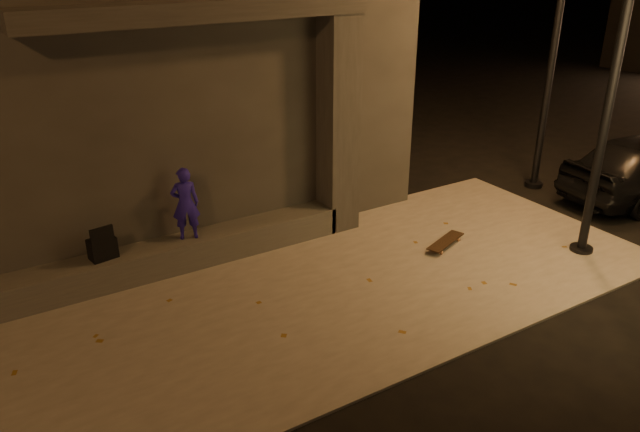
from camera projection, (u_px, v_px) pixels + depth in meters
ground at (390, 374)px, 7.30m from camera, size 120.00×120.00×0.00m
sidewalk at (304, 297)px, 8.85m from camera, size 11.00×4.40×0.04m
building at (122, 69)px, 10.81m from camera, size 9.00×5.10×5.22m
ledge at (159, 258)px, 9.39m from camera, size 6.00×0.55×0.45m
column at (338, 126)px, 10.29m from camera, size 0.55×0.55×3.60m
canopy at (203, 10)px, 8.48m from camera, size 5.00×0.70×0.28m
skateboarder at (185, 203)px, 9.30m from camera, size 0.47×0.37×1.13m
backpack at (102, 247)px, 8.85m from camera, size 0.40×0.30×0.52m
skateboard at (445, 242)px, 10.23m from camera, size 0.92×0.53×0.10m
street_lamp_0 at (627, 9)px, 8.61m from camera, size 0.36×0.36×6.62m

